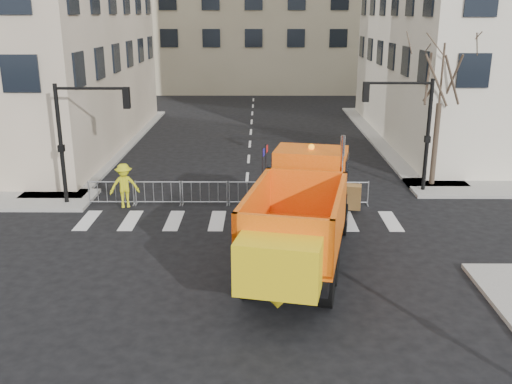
{
  "coord_description": "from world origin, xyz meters",
  "views": [
    {
      "loc": [
        0.67,
        -16.68,
        8.24
      ],
      "look_at": [
        0.53,
        2.5,
        2.2
      ],
      "focal_mm": 40.0,
      "sensor_mm": 36.0,
      "label": 1
    }
  ],
  "objects_px": {
    "cop_a": "(311,201)",
    "newspaper_box": "(312,181)",
    "worker": "(124,186)",
    "plow_truck": "(301,213)",
    "cop_c": "(287,187)",
    "cop_b": "(303,202)"
  },
  "relations": [
    {
      "from": "cop_c",
      "to": "newspaper_box",
      "type": "distance_m",
      "value": 2.42
    },
    {
      "from": "plow_truck",
      "to": "cop_c",
      "type": "relative_size",
      "value": 5.63
    },
    {
      "from": "cop_a",
      "to": "newspaper_box",
      "type": "height_order",
      "value": "cop_a"
    },
    {
      "from": "cop_c",
      "to": "worker",
      "type": "bearing_deg",
      "value": -57.25
    },
    {
      "from": "plow_truck",
      "to": "cop_a",
      "type": "relative_size",
      "value": 6.96
    },
    {
      "from": "cop_c",
      "to": "newspaper_box",
      "type": "xyz_separation_m",
      "value": [
        1.26,
        2.04,
        -0.31
      ]
    },
    {
      "from": "plow_truck",
      "to": "cop_a",
      "type": "distance_m",
      "value": 4.67
    },
    {
      "from": "worker",
      "to": "newspaper_box",
      "type": "height_order",
      "value": "worker"
    },
    {
      "from": "worker",
      "to": "cop_a",
      "type": "bearing_deg",
      "value": -23.8
    },
    {
      "from": "cop_b",
      "to": "worker",
      "type": "relative_size",
      "value": 0.82
    },
    {
      "from": "cop_a",
      "to": "worker",
      "type": "relative_size",
      "value": 0.83
    },
    {
      "from": "cop_a",
      "to": "worker",
      "type": "bearing_deg",
      "value": -19.17
    },
    {
      "from": "worker",
      "to": "cop_b",
      "type": "bearing_deg",
      "value": -24.3
    },
    {
      "from": "plow_truck",
      "to": "cop_b",
      "type": "distance_m",
      "value": 4.61
    },
    {
      "from": "newspaper_box",
      "to": "plow_truck",
      "type": "bearing_deg",
      "value": -108.79
    },
    {
      "from": "plow_truck",
      "to": "newspaper_box",
      "type": "xyz_separation_m",
      "value": [
        1.08,
        7.86,
        -1.19
      ]
    },
    {
      "from": "cop_a",
      "to": "newspaper_box",
      "type": "distance_m",
      "value": 3.4
    },
    {
      "from": "cop_a",
      "to": "plow_truck",
      "type": "bearing_deg",
      "value": 69.44
    },
    {
      "from": "worker",
      "to": "plow_truck",
      "type": "bearing_deg",
      "value": -53.53
    },
    {
      "from": "cop_b",
      "to": "cop_c",
      "type": "relative_size",
      "value": 0.79
    },
    {
      "from": "cop_c",
      "to": "newspaper_box",
      "type": "relative_size",
      "value": 1.83
    },
    {
      "from": "plow_truck",
      "to": "cop_c",
      "type": "xyz_separation_m",
      "value": [
        -0.18,
        5.82,
        -0.88
      ]
    }
  ]
}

